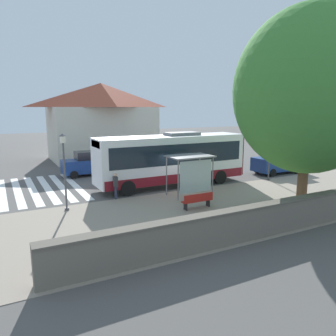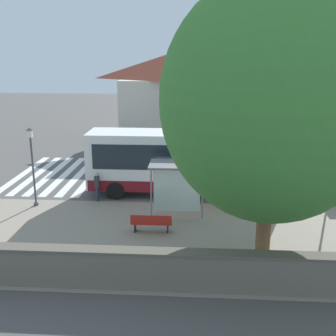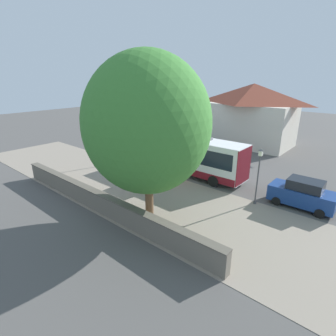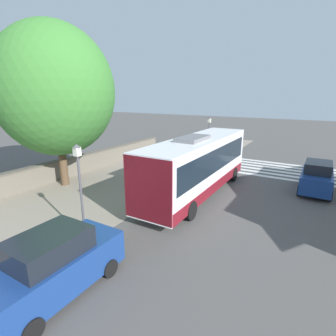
{
  "view_description": "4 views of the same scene",
  "coord_description": "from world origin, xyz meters",
  "px_view_note": "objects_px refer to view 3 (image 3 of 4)",
  "views": [
    {
      "loc": [
        -18.66,
        10.66,
        5.56
      ],
      "look_at": [
        -0.78,
        1.21,
        1.82
      ],
      "focal_mm": 35.0,
      "sensor_mm": 36.0,
      "label": 1
    },
    {
      "loc": [
        -21.46,
        -0.93,
        7.97
      ],
      "look_at": [
        0.78,
        0.56,
        1.76
      ],
      "focal_mm": 45.0,
      "sensor_mm": 36.0,
      "label": 2
    },
    {
      "loc": [
        -18.02,
        -14.34,
        9.09
      ],
      "look_at": [
        -0.96,
        0.18,
        1.18
      ],
      "focal_mm": 28.0,
      "sensor_mm": 36.0,
      "label": 3
    },
    {
      "loc": [
        8.03,
        -14.84,
        6.14
      ],
      "look_at": [
        -0.65,
        -0.13,
        1.35
      ],
      "focal_mm": 28.0,
      "sensor_mm": 36.0,
      "label": 4
    }
  ],
  "objects_px": {
    "shade_tree": "(147,125)",
    "bench": "(138,182)",
    "pedestrian": "(143,159)",
    "parked_car_far_lane": "(192,144)",
    "street_lamp_far": "(258,172)",
    "bus": "(190,155)",
    "street_lamp_near": "(116,141)",
    "bus_shelter": "(166,160)",
    "parked_car_behind_bus": "(303,194)"
  },
  "relations": [
    {
      "from": "parked_car_behind_bus",
      "to": "parked_car_far_lane",
      "type": "relative_size",
      "value": 1.06
    },
    {
      "from": "parked_car_far_lane",
      "to": "street_lamp_near",
      "type": "bearing_deg",
      "value": 158.65
    },
    {
      "from": "pedestrian",
      "to": "parked_car_far_lane",
      "type": "xyz_separation_m",
      "value": [
        8.06,
        -0.38,
        0.02
      ]
    },
    {
      "from": "bus_shelter",
      "to": "street_lamp_far",
      "type": "relative_size",
      "value": 0.66
    },
    {
      "from": "shade_tree",
      "to": "parked_car_far_lane",
      "type": "xyz_separation_m",
      "value": [
        15.24,
        7.47,
        -5.4
      ]
    },
    {
      "from": "bus_shelter",
      "to": "street_lamp_far",
      "type": "height_order",
      "value": "street_lamp_far"
    },
    {
      "from": "pedestrian",
      "to": "bench",
      "type": "xyz_separation_m",
      "value": [
        -3.98,
        -3.39,
        -0.47
      ]
    },
    {
      "from": "bus_shelter",
      "to": "shade_tree",
      "type": "relative_size",
      "value": 0.27
    },
    {
      "from": "street_lamp_far",
      "to": "parked_car_behind_bus",
      "type": "bearing_deg",
      "value": -57.79
    },
    {
      "from": "bus",
      "to": "bench",
      "type": "relative_size",
      "value": 5.91
    },
    {
      "from": "bus",
      "to": "shade_tree",
      "type": "relative_size",
      "value": 1.04
    },
    {
      "from": "bench",
      "to": "parked_car_behind_bus",
      "type": "height_order",
      "value": "parked_car_behind_bus"
    },
    {
      "from": "bus_shelter",
      "to": "street_lamp_far",
      "type": "distance_m",
      "value": 7.88
    },
    {
      "from": "shade_tree",
      "to": "parked_car_far_lane",
      "type": "bearing_deg",
      "value": 26.1
    },
    {
      "from": "street_lamp_far",
      "to": "pedestrian",
      "type": "bearing_deg",
      "value": 88.11
    },
    {
      "from": "street_lamp_near",
      "to": "shade_tree",
      "type": "relative_size",
      "value": 0.4
    },
    {
      "from": "bus",
      "to": "bus_shelter",
      "type": "xyz_separation_m",
      "value": [
        -3.12,
        0.34,
        0.17
      ]
    },
    {
      "from": "pedestrian",
      "to": "shade_tree",
      "type": "xyz_separation_m",
      "value": [
        -7.18,
        -7.85,
        5.42
      ]
    },
    {
      "from": "pedestrian",
      "to": "bench",
      "type": "relative_size",
      "value": 0.88
    },
    {
      "from": "bus_shelter",
      "to": "bench",
      "type": "distance_m",
      "value": 3.14
    },
    {
      "from": "shade_tree",
      "to": "bench",
      "type": "bearing_deg",
      "value": 54.33
    },
    {
      "from": "bus_shelter",
      "to": "pedestrian",
      "type": "relative_size",
      "value": 1.72
    },
    {
      "from": "pedestrian",
      "to": "shade_tree",
      "type": "bearing_deg",
      "value": -132.46
    },
    {
      "from": "street_lamp_near",
      "to": "street_lamp_far",
      "type": "xyz_separation_m",
      "value": [
        0.51,
        -15.37,
        0.02
      ]
    },
    {
      "from": "bus",
      "to": "street_lamp_near",
      "type": "distance_m",
      "value": 8.32
    },
    {
      "from": "bench",
      "to": "street_lamp_far",
      "type": "distance_m",
      "value": 9.77
    },
    {
      "from": "bus",
      "to": "street_lamp_far",
      "type": "bearing_deg",
      "value": -104.94
    },
    {
      "from": "pedestrian",
      "to": "street_lamp_far",
      "type": "xyz_separation_m",
      "value": [
        -0.4,
        -12.24,
        1.57
      ]
    },
    {
      "from": "pedestrian",
      "to": "bench",
      "type": "height_order",
      "value": "pedestrian"
    },
    {
      "from": "shade_tree",
      "to": "parked_car_behind_bus",
      "type": "xyz_separation_m",
      "value": [
        8.51,
        -7.14,
        -5.36
      ]
    },
    {
      "from": "street_lamp_far",
      "to": "shade_tree",
      "type": "distance_m",
      "value": 8.95
    },
    {
      "from": "street_lamp_near",
      "to": "parked_car_behind_bus",
      "type": "distance_m",
      "value": 18.32
    },
    {
      "from": "bus",
      "to": "shade_tree",
      "type": "distance_m",
      "value": 10.27
    },
    {
      "from": "bench",
      "to": "street_lamp_far",
      "type": "xyz_separation_m",
      "value": [
        3.58,
        -8.85,
        2.04
      ]
    },
    {
      "from": "parked_car_behind_bus",
      "to": "parked_car_far_lane",
      "type": "distance_m",
      "value": 16.09
    },
    {
      "from": "street_lamp_near",
      "to": "parked_car_far_lane",
      "type": "height_order",
      "value": "street_lamp_near"
    },
    {
      "from": "bus_shelter",
      "to": "pedestrian",
      "type": "distance_m",
      "value": 4.86
    },
    {
      "from": "bus",
      "to": "street_lamp_far",
      "type": "height_order",
      "value": "street_lamp_far"
    },
    {
      "from": "bus_shelter",
      "to": "pedestrian",
      "type": "xyz_separation_m",
      "value": [
        1.54,
        4.46,
        -1.19
      ]
    },
    {
      "from": "bus_shelter",
      "to": "parked_car_far_lane",
      "type": "xyz_separation_m",
      "value": [
        9.6,
        4.08,
        -1.17
      ]
    },
    {
      "from": "bus_shelter",
      "to": "street_lamp_near",
      "type": "relative_size",
      "value": 0.67
    },
    {
      "from": "bench",
      "to": "parked_car_behind_bus",
      "type": "xyz_separation_m",
      "value": [
        5.31,
        -11.6,
        0.54
      ]
    },
    {
      "from": "bus",
      "to": "bus_shelter",
      "type": "bearing_deg",
      "value": 173.78
    },
    {
      "from": "street_lamp_far",
      "to": "street_lamp_near",
      "type": "bearing_deg",
      "value": 91.9
    },
    {
      "from": "shade_tree",
      "to": "parked_car_behind_bus",
      "type": "distance_m",
      "value": 12.34
    },
    {
      "from": "pedestrian",
      "to": "bench",
      "type": "bearing_deg",
      "value": -139.59
    },
    {
      "from": "pedestrian",
      "to": "parked_car_behind_bus",
      "type": "relative_size",
      "value": 0.37
    },
    {
      "from": "bus_shelter",
      "to": "street_lamp_far",
      "type": "xyz_separation_m",
      "value": [
        1.13,
        -7.79,
        0.38
      ]
    },
    {
      "from": "shade_tree",
      "to": "bus",
      "type": "bearing_deg",
      "value": 19.2
    },
    {
      "from": "shade_tree",
      "to": "street_lamp_near",
      "type": "bearing_deg",
      "value": 60.26
    }
  ]
}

